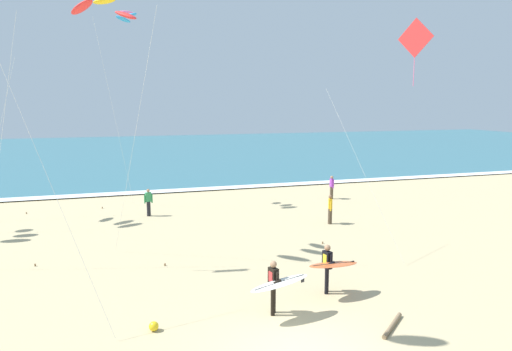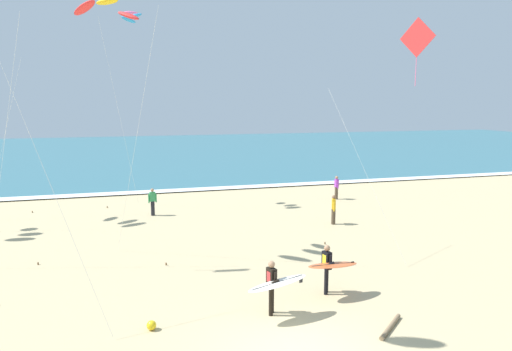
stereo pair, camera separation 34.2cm
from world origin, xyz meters
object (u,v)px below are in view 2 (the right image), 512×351
beach_ball (151,325)px  driftwood_log (390,327)px  bystander_green_top (153,202)px  kite_arc_rose_low (131,17)px  bystander_yellow_top (334,209)px  surfer_trailing (330,265)px  surfer_lead (274,284)px  kite_diamond_scarlet_high (415,44)px  kite_arc_golden_far (107,9)px  bystander_purple_top (336,187)px

beach_ball → driftwood_log: 6.90m
bystander_green_top → beach_ball: 14.37m
kite_arc_rose_low → bystander_yellow_top: size_ratio=7.49×
surfer_trailing → driftwood_log: size_ratio=1.19×
bystander_green_top → driftwood_log: 17.12m
bystander_green_top → beach_ball: bearing=-94.5°
surfer_lead → kite_diamond_scarlet_high: (6.40, 2.77, 7.57)m
kite_arc_golden_far → bystander_purple_top: (14.26, 7.64, -9.44)m
surfer_lead → surfer_trailing: bearing=23.6°
kite_diamond_scarlet_high → bystander_yellow_top: kite_diamond_scarlet_high is taller
kite_arc_rose_low → driftwood_log: size_ratio=7.07×
bystander_yellow_top → driftwood_log: 11.99m
bystander_yellow_top → bystander_purple_top: bearing=62.8°
surfer_lead → bystander_green_top: 14.68m
kite_arc_rose_low → bystander_purple_top: size_ratio=7.49×
bystander_yellow_top → beach_ball: size_ratio=5.68×
surfer_lead → bystander_green_top: surfer_lead is taller
kite_arc_golden_far → bystander_yellow_top: kite_arc_golden_far is taller
bystander_yellow_top → kite_diamond_scarlet_high: bearing=-91.7°
kite_arc_golden_far → kite_arc_rose_low: 9.81m
surfer_trailing → kite_arc_rose_low: bearing=108.3°
kite_diamond_scarlet_high → kite_arc_rose_low: (-9.61, 14.95, 2.98)m
bystander_purple_top → kite_arc_golden_far: bearing=-151.8°
kite_arc_golden_far → bystander_purple_top: bearing=28.2°
driftwood_log → kite_arc_rose_low: bearing=107.6°
driftwood_log → surfer_trailing: bearing=103.5°
surfer_lead → kite_arc_rose_low: kite_arc_rose_low is taller
bystander_green_top → driftwood_log: bystander_green_top is taller
bystander_green_top → driftwood_log: (5.51, -16.19, -0.75)m
kite_diamond_scarlet_high → bystander_green_top: (-8.94, 11.68, -7.80)m
surfer_lead → bystander_yellow_top: bearing=55.6°
bystander_purple_top → bystander_green_top: same height
beach_ball → driftwood_log: bearing=-15.9°
bystander_green_top → surfer_lead: bearing=-80.0°
kite_diamond_scarlet_high → bystander_green_top: 16.65m
bystander_green_top → beach_ball: bystander_green_top is taller
surfer_trailing → kite_diamond_scarlet_high: bearing=23.3°
surfer_trailing → bystander_green_top: size_ratio=1.26×
bystander_yellow_top → bystander_green_top: bearing=152.4°
surfer_lead → beach_ball: 3.78m
surfer_trailing → bystander_green_top: surfer_trailing is taller
kite_arc_golden_far → beach_ball: size_ratio=38.00×
kite_arc_rose_low → bystander_green_top: (0.67, -3.26, -10.78)m
surfer_trailing → beach_ball: bearing=-171.8°
surfer_trailing → kite_diamond_scarlet_high: size_ratio=0.21×
bystander_green_top → driftwood_log: size_ratio=0.94×
kite_arc_golden_far → kite_arc_rose_low: size_ratio=0.89×
bystander_yellow_top → kite_arc_golden_far: bearing=-171.9°
bystander_purple_top → driftwood_log: 18.74m
surfer_trailing → beach_ball: (-5.98, -0.86, -0.90)m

